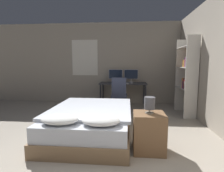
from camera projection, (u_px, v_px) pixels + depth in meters
The scene contains 12 objects.
wall_back at pixel (112, 63), 5.94m from camera, with size 12.00×0.08×2.70m.
wall_side_right at pixel (222, 62), 3.16m from camera, with size 0.06×12.00×2.70m.
bed at pixel (91, 121), 3.26m from camera, with size 1.46×1.99×0.59m.
nightstand at pixel (149, 132), 2.64m from camera, with size 0.46×0.43×0.59m.
bedside_lamp at pixel (150, 104), 2.58m from camera, with size 0.16×0.16×0.25m.
desk at pixel (123, 85), 5.59m from camera, with size 1.48×0.66×0.73m.
monitor_left at pixel (116, 75), 5.81m from camera, with size 0.46×0.16×0.42m.
monitor_right at pixel (131, 75), 5.76m from camera, with size 0.46×0.16×0.42m.
keyboard at pixel (123, 83), 5.36m from camera, with size 0.36×0.13×0.02m.
computer_mouse at pixel (132, 83), 5.33m from camera, with size 0.07×0.05×0.04m.
office_chair at pixel (119, 98), 4.83m from camera, with size 0.52×0.52×0.97m.
bookshelf at pixel (187, 73), 4.43m from camera, with size 0.30×0.86×2.00m.
Camera 1 is at (0.52, -1.86, 1.31)m, focal length 28.00 mm.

